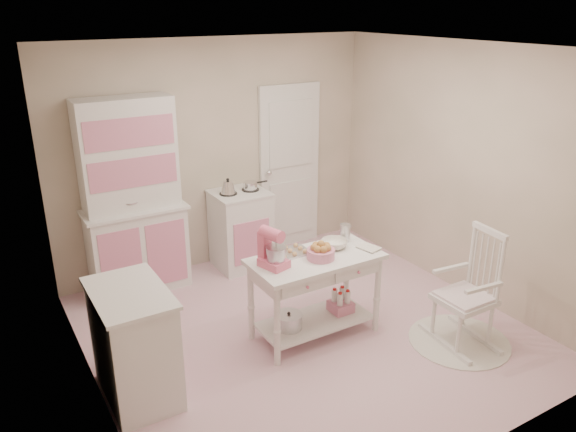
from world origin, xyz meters
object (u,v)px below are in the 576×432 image
object	(u,v)px
stand_mixer	(274,249)
base_cabinet	(134,344)
bread_basket	(321,254)
stove	(241,229)
work_table	(315,296)
hutch	(133,198)
rocking_chair	(466,289)

from	to	relation	value
stand_mixer	base_cabinet	bearing A→B (deg)	165.29
bread_basket	stove	bearing A→B (deg)	88.00
stove	work_table	xyz separation A→B (m)	(-0.08, -1.69, -0.06)
hutch	bread_basket	bearing A→B (deg)	-57.59
bread_basket	rocking_chair	bearing A→B (deg)	-35.24
stove	hutch	bearing A→B (deg)	177.61
stove	rocking_chair	xyz separation A→B (m)	(1.00, -2.49, 0.09)
base_cabinet	rocking_chair	world-z (taller)	rocking_chair
hutch	stove	world-z (taller)	hutch
stand_mixer	rocking_chair	bearing A→B (deg)	-44.17
base_cabinet	bread_basket	bearing A→B (deg)	-1.74
stand_mixer	bread_basket	world-z (taller)	stand_mixer
work_table	stove	bearing A→B (deg)	87.26
work_table	bread_basket	world-z (taller)	bread_basket
hutch	stove	xyz separation A→B (m)	(1.20, -0.05, -0.58)
rocking_chair	work_table	bearing A→B (deg)	149.40
hutch	bread_basket	size ratio (longest dim) A/B	8.32
work_table	hutch	bearing A→B (deg)	122.68
stove	rocking_chair	bearing A→B (deg)	-68.19
hutch	rocking_chair	xyz separation A→B (m)	(2.20, -2.54, -0.49)
stove	rocking_chair	size ratio (longest dim) A/B	0.84
stove	stand_mixer	xyz separation A→B (m)	(-0.50, -1.67, 0.51)
rocking_chair	stand_mixer	xyz separation A→B (m)	(-1.50, 0.82, 0.42)
base_cabinet	stand_mixer	xyz separation A→B (m)	(1.26, 0.02, 0.51)
hutch	stand_mixer	world-z (taller)	hutch
rocking_chair	bread_basket	xyz separation A→B (m)	(-1.06, 0.75, 0.30)
rocking_chair	stand_mixer	distance (m)	1.76
bread_basket	base_cabinet	bearing A→B (deg)	178.26
work_table	bread_basket	xyz separation A→B (m)	(0.02, -0.05, 0.45)
stove	bread_basket	world-z (taller)	stove
stove	stand_mixer	world-z (taller)	stand_mixer
stove	bread_basket	size ratio (longest dim) A/B	3.68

